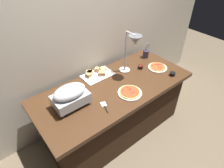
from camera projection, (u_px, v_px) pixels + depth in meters
ground_plane at (114, 128)px, 2.73m from camera, size 8.00×8.00×0.00m
back_wall at (88, 37)px, 2.29m from camera, size 4.40×0.04×2.40m
buffet_table at (114, 109)px, 2.49m from camera, size 1.90×0.84×0.76m
chafing_dish at (70, 95)px, 1.92m from camera, size 0.36×0.23×0.25m
heat_lamp at (133, 44)px, 2.19m from camera, size 0.15×0.29×0.54m
pizza_plate_front at (130, 92)px, 2.15m from camera, size 0.27×0.27×0.03m
pizza_plate_center at (158, 67)px, 2.56m from camera, size 0.25×0.25×0.03m
sandwich_platter at (97, 73)px, 2.43m from camera, size 0.39×0.24×0.06m
sauce_cup_near at (141, 67)px, 2.54m from camera, size 0.06×0.06×0.04m
sauce_cup_far at (172, 74)px, 2.42m from camera, size 0.07×0.07×0.04m
utensil_holder at (146, 53)px, 2.75m from camera, size 0.08×0.08×0.22m
serving_spatula at (105, 107)px, 1.99m from camera, size 0.08×0.17×0.01m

